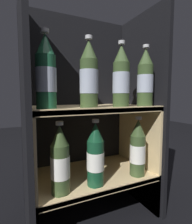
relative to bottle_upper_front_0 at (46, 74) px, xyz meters
The scene contains 12 objects.
fridge_back_wall 0.41m from the bottle_upper_front_0, 52.62° to the left, with size 0.61×0.02×1.02m, color black.
fridge_side_left 0.20m from the bottle_upper_front_0, 120.91° to the left, with size 0.02×0.39×1.02m, color black.
fridge_side_right 0.56m from the bottle_upper_front_0, 12.18° to the left, with size 0.02×0.39×1.02m, color black.
shelf_lower 0.56m from the bottle_upper_front_0, 24.28° to the left, with size 0.57×0.35×0.21m.
shelf_upper 0.37m from the bottle_upper_front_0, 24.99° to the left, with size 0.57×0.35×0.54m.
bottle_upper_front_0 is the anchor object (origin of this frame).
bottle_upper_front_1 0.17m from the bottle_upper_front_0, ahead, with size 0.07×0.07×0.28m.
bottle_upper_front_2 0.32m from the bottle_upper_front_0, ahead, with size 0.07×0.07×0.28m.
bottle_upper_front_3 0.45m from the bottle_upper_front_0, ahead, with size 0.07×0.07×0.28m.
bottle_lower_front_0 0.33m from the bottle_upper_front_0, ahead, with size 0.07×0.07×0.28m.
bottle_lower_front_1 0.38m from the bottle_upper_front_0, ahead, with size 0.07×0.07×0.28m.
bottle_lower_front_2 0.53m from the bottle_upper_front_0, ahead, with size 0.07×0.07×0.28m.
Camera 1 is at (-0.34, -0.59, 0.59)m, focal length 28.00 mm.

